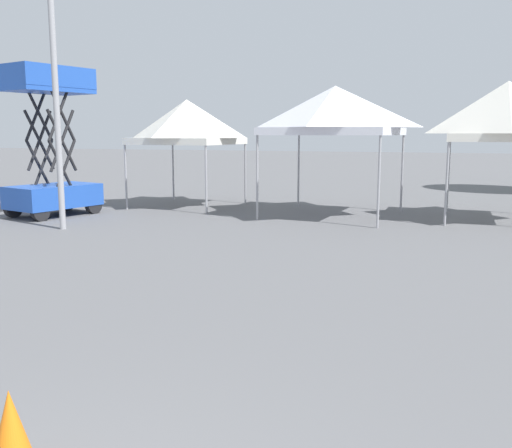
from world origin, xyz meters
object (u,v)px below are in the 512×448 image
(canopy_tent_center, at_px, (187,122))
(scissor_lift, at_px, (52,172))
(traffic_cone_lot_center, at_px, (11,432))
(canopy_tent_behind_right, at_px, (335,111))
(canopy_tent_far_right, at_px, (507,111))

(canopy_tent_center, xyz_separation_m, scissor_lift, (-2.55, -3.08, -1.37))
(canopy_tent_center, distance_m, traffic_cone_lot_center, 14.20)
(canopy_tent_center, height_order, traffic_cone_lot_center, canopy_tent_center)
(scissor_lift, xyz_separation_m, traffic_cone_lot_center, (7.94, -9.85, -0.92))
(canopy_tent_behind_right, xyz_separation_m, scissor_lift, (-7.21, -2.65, -1.63))
(scissor_lift, bearing_deg, canopy_tent_center, 50.45)
(canopy_tent_center, distance_m, canopy_tent_behind_right, 4.69)
(canopy_tent_behind_right, relative_size, canopy_tent_far_right, 0.99)
(canopy_tent_far_right, height_order, scissor_lift, scissor_lift)
(canopy_tent_center, height_order, scissor_lift, scissor_lift)
(canopy_tent_behind_right, xyz_separation_m, canopy_tent_far_right, (4.27, 0.64, -0.05))
(canopy_tent_far_right, bearing_deg, traffic_cone_lot_center, -105.09)
(canopy_tent_behind_right, distance_m, traffic_cone_lot_center, 12.78)
(canopy_tent_far_right, bearing_deg, canopy_tent_behind_right, -171.47)
(canopy_tent_far_right, bearing_deg, canopy_tent_center, -178.68)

